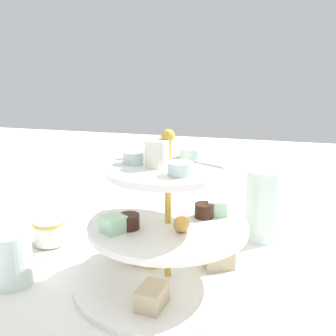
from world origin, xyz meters
TOP-DOWN VIEW (x-y plane):
  - ground_plane at (0.00, 0.00)m, footprint 2.40×2.40m
  - tiered_serving_stand at (0.00, 0.00)m, footprint 0.30×0.30m
  - water_glass_tall_right at (-0.13, -0.20)m, footprint 0.07×0.07m
  - water_glass_short_left at (0.23, 0.07)m, footprint 0.06×0.06m
  - teacup_with_saucer at (0.25, -0.07)m, footprint 0.09×0.09m
  - butter_knife_right at (0.14, -0.25)m, footprint 0.16×0.09m

SIDE VIEW (x-z plane):
  - ground_plane at x=0.00m, z-range 0.00..0.00m
  - butter_knife_right at x=0.14m, z-range 0.00..0.00m
  - teacup_with_saucer at x=0.25m, z-range 0.00..0.05m
  - water_glass_short_left at x=0.23m, z-range 0.00..0.08m
  - water_glass_tall_right at x=-0.13m, z-range 0.00..0.14m
  - tiered_serving_stand at x=0.00m, z-range -0.05..0.20m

